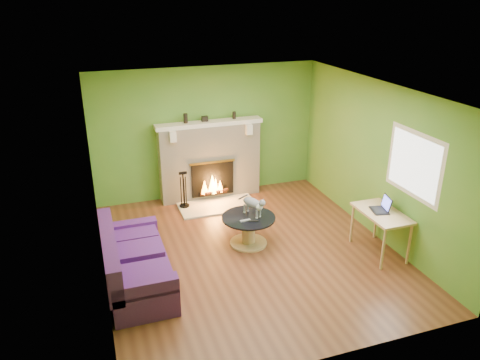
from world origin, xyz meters
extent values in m
plane|color=brown|center=(0.00, 0.00, 0.00)|extent=(5.00, 5.00, 0.00)
plane|color=white|center=(0.00, 0.00, 2.60)|extent=(5.00, 5.00, 0.00)
plane|color=#49872C|center=(0.00, 2.50, 1.30)|extent=(5.00, 0.00, 5.00)
plane|color=#49872C|center=(0.00, -2.50, 1.30)|extent=(5.00, 0.00, 5.00)
plane|color=#49872C|center=(-2.25, 0.00, 1.30)|extent=(0.00, 5.00, 5.00)
plane|color=#49872C|center=(2.25, 0.00, 1.30)|extent=(0.00, 5.00, 5.00)
plane|color=silver|center=(2.24, -0.90, 1.55)|extent=(0.00, 1.20, 1.20)
plane|color=white|center=(2.23, -0.90, 1.55)|extent=(0.00, 1.06, 1.06)
cube|color=beige|center=(0.00, 2.33, 0.75)|extent=(2.00, 0.35, 1.50)
cube|color=black|center=(0.00, 2.13, 0.44)|extent=(0.85, 0.03, 0.68)
cube|color=gold|center=(0.00, 2.13, 0.80)|extent=(0.91, 0.02, 0.04)
cylinder|color=black|center=(0.00, 2.10, 0.16)|extent=(0.55, 0.07, 0.07)
cube|color=white|center=(0.00, 2.30, 1.54)|extent=(2.10, 0.28, 0.08)
cube|color=white|center=(-0.75, 2.11, 1.40)|extent=(0.12, 0.10, 0.20)
cube|color=white|center=(0.75, 2.11, 1.40)|extent=(0.12, 0.10, 0.20)
cube|color=beige|center=(0.00, 1.80, 0.01)|extent=(1.50, 0.75, 0.03)
cube|color=white|center=(0.00, 2.30, 1.54)|extent=(2.10, 0.28, 0.08)
cube|color=#4B1B66|center=(-1.80, -0.31, 0.21)|extent=(0.84, 1.85, 0.42)
cube|color=#4B1B66|center=(-2.15, -0.31, 0.57)|extent=(0.19, 1.85, 0.52)
cube|color=#4B1B66|center=(-1.80, -1.14, 0.48)|extent=(0.84, 0.19, 0.21)
cube|color=#4B1B66|center=(-1.80, 0.52, 0.48)|extent=(0.84, 0.19, 0.21)
cube|color=#4B1B66|center=(-1.75, -0.84, 0.48)|extent=(0.67, 0.49, 0.11)
cube|color=#4B1B66|center=(-1.75, -0.22, 0.48)|extent=(0.67, 0.49, 0.11)
cube|color=#4B1B66|center=(-1.75, 0.31, 0.48)|extent=(0.67, 0.49, 0.11)
cylinder|color=tan|center=(0.07, 0.25, 0.02)|extent=(0.62, 0.62, 0.03)
cylinder|color=tan|center=(0.07, 0.25, 0.25)|extent=(0.22, 0.22, 0.43)
cylinder|color=black|center=(0.07, 0.25, 0.48)|extent=(0.88, 0.88, 0.03)
cube|color=tan|center=(1.95, -0.68, 0.70)|extent=(0.56, 0.97, 0.04)
cylinder|color=tan|center=(1.72, -1.12, 0.34)|extent=(0.04, 0.04, 0.68)
cylinder|color=tan|center=(2.18, -1.12, 0.34)|extent=(0.04, 0.04, 0.68)
cylinder|color=tan|center=(1.72, -0.25, 0.34)|extent=(0.04, 0.04, 0.68)
cylinder|color=tan|center=(2.18, -0.25, 0.34)|extent=(0.04, 0.04, 0.68)
cube|color=gray|center=(-0.03, 0.13, 0.51)|extent=(0.17, 0.06, 0.02)
cube|color=black|center=(0.09, 0.07, 0.51)|extent=(0.17, 0.08, 0.02)
cylinder|color=black|center=(-0.45, 2.33, 1.67)|extent=(0.08, 0.08, 0.18)
cylinder|color=black|center=(0.52, 2.33, 1.65)|extent=(0.07, 0.07, 0.14)
cube|color=black|center=(-0.08, 2.33, 1.63)|extent=(0.12, 0.08, 0.10)
camera|label=1|loc=(-2.26, -6.16, 3.93)|focal=35.00mm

